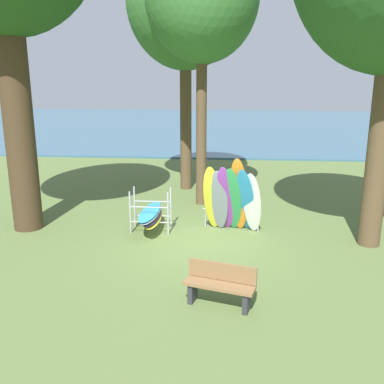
# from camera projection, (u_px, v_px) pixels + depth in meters

# --- Properties ---
(ground_plane) EXTENTS (80.00, 80.00, 0.00)m
(ground_plane) POSITION_uv_depth(u_px,v_px,m) (199.00, 242.00, 11.90)
(ground_plane) COLOR #566B38
(lake_water) EXTENTS (80.00, 36.00, 0.10)m
(lake_water) POSITION_uv_depth(u_px,v_px,m) (221.00, 124.00, 41.13)
(lake_water) COLOR #38607A
(lake_water) RESTS_ON ground
(tree_far_left_back) EXTENTS (4.38, 4.38, 9.67)m
(tree_far_left_back) POSITION_uv_depth(u_px,v_px,m) (185.00, 1.00, 15.82)
(tree_far_left_back) COLOR brown
(tree_far_left_back) RESTS_ON ground
(leaning_board_pile) EXTENTS (1.82, 1.12, 2.28)m
(leaning_board_pile) POSITION_uv_depth(u_px,v_px,m) (232.00, 199.00, 12.35)
(leaning_board_pile) COLOR yellow
(leaning_board_pile) RESTS_ON ground
(board_storage_rack) EXTENTS (1.15, 2.13, 1.25)m
(board_storage_rack) POSITION_uv_depth(u_px,v_px,m) (151.00, 214.00, 12.68)
(board_storage_rack) COLOR #9EA0A5
(board_storage_rack) RESTS_ON ground
(park_bench) EXTENTS (1.46, 0.78, 0.85)m
(park_bench) POSITION_uv_depth(u_px,v_px,m) (220.00, 284.00, 8.49)
(park_bench) COLOR #2D2D33
(park_bench) RESTS_ON ground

